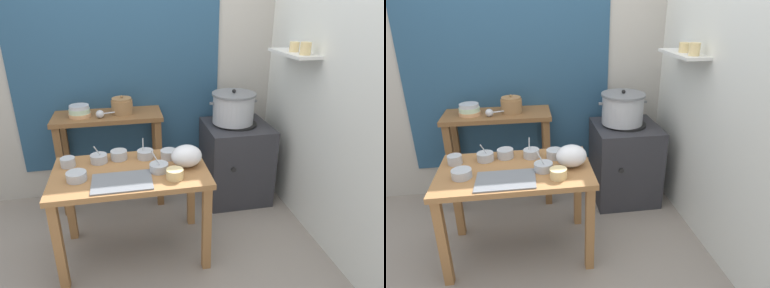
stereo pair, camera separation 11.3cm
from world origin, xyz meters
TOP-DOWN VIEW (x-y plane):
  - ground_plane at (0.00, 0.00)m, footprint 9.00×9.00m
  - wall_back at (0.08, 1.10)m, footprint 4.40×0.12m
  - wall_right at (1.40, 0.20)m, footprint 0.30×3.20m
  - prep_table at (-0.11, 0.04)m, footprint 1.10×0.66m
  - back_shelf_table at (-0.27, 0.83)m, footprint 0.96×0.40m
  - stove_block at (0.91, 0.70)m, footprint 0.60×0.61m
  - steamer_pot at (0.87, 0.72)m, footprint 0.45×0.41m
  - clay_pot at (-0.14, 0.83)m, footprint 0.19×0.19m
  - bowl_stack_enamel at (-0.51, 0.81)m, footprint 0.19×0.19m
  - ladle at (-0.32, 0.74)m, footprint 0.25×0.10m
  - serving_tray at (-0.17, -0.13)m, footprint 0.40×0.28m
  - plastic_bag at (0.29, 0.02)m, footprint 0.23×0.19m
  - prep_bowl_0 at (-0.47, -0.04)m, footprint 0.14×0.14m
  - prep_bowl_1 at (-0.56, 0.19)m, footprint 0.10×0.10m
  - prep_bowl_2 at (-0.19, 0.24)m, footprint 0.12×0.12m
  - prep_bowl_3 at (-0.34, 0.21)m, footprint 0.12×0.12m
  - prep_bowl_4 at (0.19, 0.18)m, footprint 0.13×0.13m
  - prep_bowl_5 at (0.09, -0.02)m, footprint 0.13×0.13m
  - prep_bowl_6 at (0.01, 0.22)m, footprint 0.12×0.12m
  - prep_bowl_7 at (0.18, -0.15)m, footprint 0.12×0.12m

SIDE VIEW (x-z plane):
  - ground_plane at x=0.00m, z-range 0.00..0.00m
  - stove_block at x=0.91m, z-range -0.01..0.77m
  - prep_table at x=-0.11m, z-range 0.25..0.97m
  - back_shelf_table at x=-0.27m, z-range 0.23..1.13m
  - serving_tray at x=-0.17m, z-range 0.72..0.73m
  - prep_bowl_5 at x=0.09m, z-range 0.67..0.83m
  - prep_bowl_0 at x=-0.47m, z-range 0.72..0.78m
  - prep_bowl_3 at x=-0.34m, z-range 0.68..0.83m
  - prep_bowl_6 at x=0.01m, z-range 0.68..0.83m
  - prep_bowl_1 at x=-0.56m, z-range 0.72..0.79m
  - prep_bowl_4 at x=0.19m, z-range 0.72..0.79m
  - prep_bowl_7 at x=0.18m, z-range 0.72..0.79m
  - prep_bowl_2 at x=-0.19m, z-range 0.72..0.79m
  - plastic_bag at x=0.29m, z-range 0.72..0.88m
  - steamer_pot at x=0.87m, z-range 0.76..1.08m
  - ladle at x=-0.32m, z-range 0.90..0.97m
  - bowl_stack_enamel at x=-0.51m, z-range 0.90..1.00m
  - clay_pot at x=-0.14m, z-range 0.89..1.05m
  - wall_right at x=1.40m, z-range 0.00..2.60m
  - wall_back at x=0.08m, z-range 0.00..2.60m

